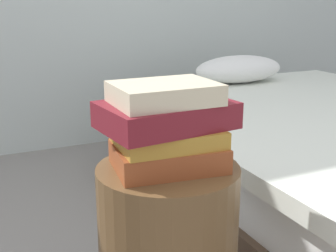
# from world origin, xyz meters

# --- Properties ---
(bed) EXTENTS (1.55, 2.02, 0.62)m
(bed) POSITION_xyz_m (1.09, 0.56, 0.23)
(bed) COLOR #4C3828
(bed) RESTS_ON ground_plane
(book_rust) EXTENTS (0.26, 0.20, 0.05)m
(book_rust) POSITION_xyz_m (-0.00, 0.00, 0.60)
(book_rust) COLOR #994723
(book_rust) RESTS_ON side_table
(book_ochre) EXTENTS (0.24, 0.18, 0.04)m
(book_ochre) POSITION_xyz_m (0.00, 0.00, 0.64)
(book_ochre) COLOR #B7842D
(book_ochre) RESTS_ON book_rust
(book_maroon) EXTENTS (0.30, 0.22, 0.06)m
(book_maroon) POSITION_xyz_m (-0.00, 0.01, 0.69)
(book_maroon) COLOR maroon
(book_maroon) RESTS_ON book_ochre
(book_cream) EXTENTS (0.22, 0.17, 0.05)m
(book_cream) POSITION_xyz_m (-0.01, 0.00, 0.74)
(book_cream) COLOR beige
(book_cream) RESTS_ON book_maroon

